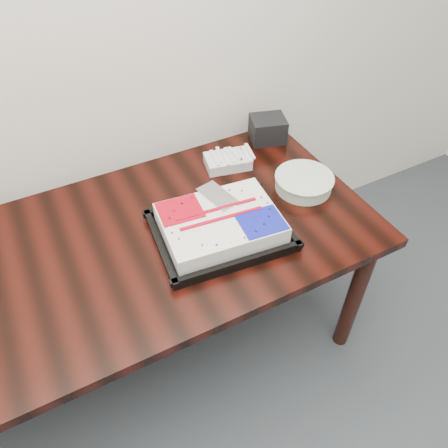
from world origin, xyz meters
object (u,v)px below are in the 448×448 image
table (137,259)px  cake_tray (220,226)px  plate_stack (304,182)px  napkin_box (268,129)px

table → cake_tray: 0.34m
table → cake_tray: size_ratio=3.52×
table → plate_stack: size_ratio=7.46×
table → napkin_box: (0.78, 0.35, 0.14)m
cake_tray → napkin_box: (0.48, 0.45, 0.01)m
plate_stack → napkin_box: size_ratio=1.55×
cake_tray → napkin_box: bearing=43.2°
table → napkin_box: 0.87m
napkin_box → plate_stack: bearing=-98.6°
plate_stack → napkin_box: bearing=81.4°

